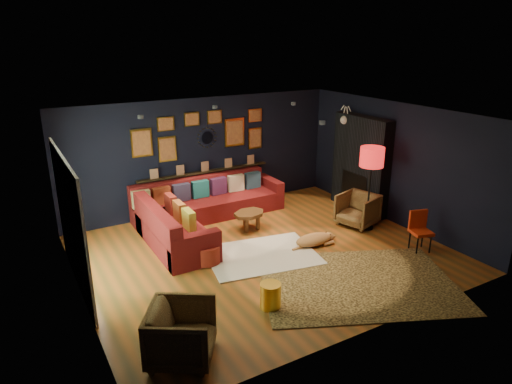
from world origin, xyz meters
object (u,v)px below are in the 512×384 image
sectional (196,213)px  orange_chair (420,227)px  floor_lamp (372,160)px  dog (314,237)px  armchair_right (358,208)px  armchair_left (181,331)px  gold_stool (271,296)px  pouf (207,253)px  coffee_table (249,215)px

sectional → orange_chair: bearing=-43.5°
floor_lamp → dog: bearing=-174.3°
sectional → dog: sectional is taller
armchair_right → floor_lamp: 1.14m
sectional → dog: size_ratio=3.23×
floor_lamp → armchair_left: bearing=-158.3°
orange_chair → dog: orange_chair is taller
armchair_left → dog: (3.40, 1.80, -0.22)m
armchair_right → floor_lamp: floor_lamp is taller
sectional → gold_stool: (-0.22, -3.39, -0.12)m
pouf → floor_lamp: 3.83m
pouf → floor_lamp: size_ratio=0.28×
armchair_right → dog: 1.52m
armchair_right → dog: (-1.45, -0.39, -0.20)m
coffee_table → floor_lamp: 2.76m
armchair_left → orange_chair: 5.11m
orange_chair → dog: bearing=163.7°
armchair_right → floor_lamp: bearing=-5.3°
sectional → pouf: size_ratio=6.92×
gold_stool → dog: bearing=37.0°
pouf → armchair_right: (3.54, -0.01, 0.19)m
sectional → pouf: bearing=-106.4°
floor_lamp → dog: (-1.50, -0.15, -1.31)m
gold_stool → floor_lamp: floor_lamp is taller
pouf → gold_stool: 1.80m
gold_stool → orange_chair: orange_chair is taller
gold_stool → floor_lamp: (3.33, 1.53, 1.30)m
armchair_right → orange_chair: size_ratio=0.99×
pouf → dog: size_ratio=0.47×
pouf → orange_chair: orange_chair is taller
sectional → gold_stool: size_ratio=8.52×
coffee_table → dog: bearing=-62.8°
sectional → orange_chair: sectional is taller
pouf → armchair_right: bearing=-0.1°
armchair_left → pouf: bearing=1.2°
sectional → coffee_table: size_ratio=4.16×
floor_lamp → dog: floor_lamp is taller
floor_lamp → coffee_table: bearing=151.5°
coffee_table → armchair_left: armchair_left is taller
armchair_left → armchair_right: bearing=-33.5°
coffee_table → orange_chair: 3.39m
dog → floor_lamp: bearing=9.2°
orange_chair → floor_lamp: bearing=114.4°
armchair_left → armchair_right: (4.85, 2.20, -0.03)m
pouf → floor_lamp: floor_lamp is taller
coffee_table → gold_stool: size_ratio=2.05×
pouf → armchair_left: armchair_left is taller
orange_chair → gold_stool: bearing=-158.2°
gold_stool → dog: size_ratio=0.38×
armchair_left → sectional: bearing=6.9°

